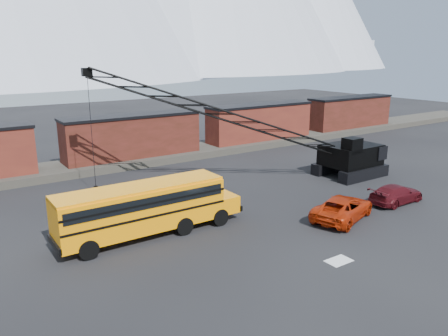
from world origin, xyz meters
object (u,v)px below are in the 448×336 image
Objects in this scene: school_bus at (147,207)px; red_pickup at (343,208)px; crawler_crane at (225,116)px; maroon_suv at (396,194)px.

red_pickup is (11.77, -4.77, -1.03)m from school_bus.
maroon_suv is at bearing -54.10° from crawler_crane.
red_pickup reaches higher than maroon_suv.
crawler_crane is (-2.06, 10.71, 5.02)m from red_pickup.
school_bus reaches higher than maroon_suv.
crawler_crane reaches higher than maroon_suv.
red_pickup is at bearing -22.05° from school_bus.
crawler_crane reaches higher than school_bus.
maroon_suv is 14.22m from crawler_crane.
maroon_suv is (17.49, -4.81, -1.11)m from school_bus.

